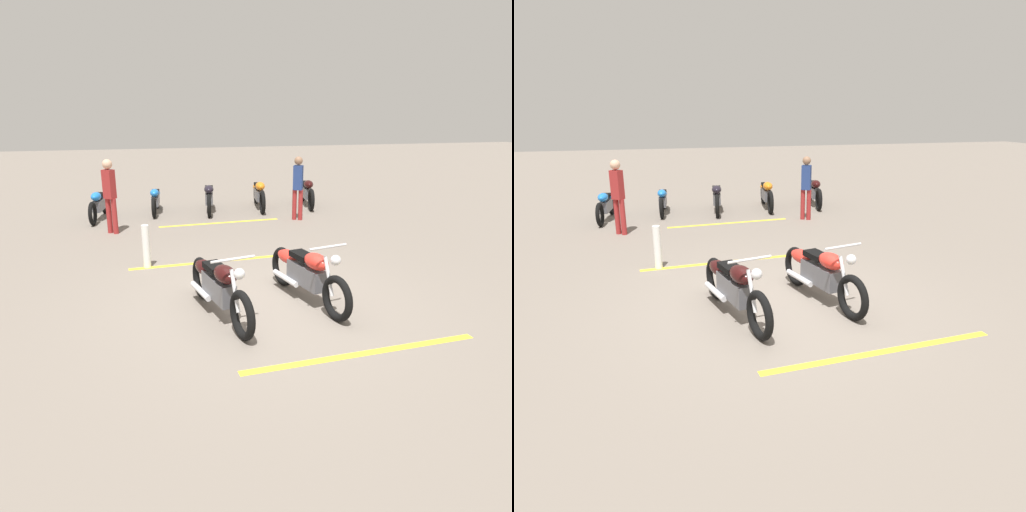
{
  "view_description": "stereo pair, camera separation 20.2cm",
  "coord_description": "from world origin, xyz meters",
  "views": [
    {
      "loc": [
        -6.52,
        1.7,
        2.91
      ],
      "look_at": [
        0.46,
        0.0,
        0.65
      ],
      "focal_mm": 33.14,
      "sensor_mm": 36.0,
      "label": 1
    },
    {
      "loc": [
        -6.47,
        1.9,
        2.91
      ],
      "look_at": [
        0.46,
        0.0,
        0.65
      ],
      "focal_mm": 33.14,
      "sensor_mm": 36.0,
      "label": 2
    }
  ],
  "objects": [
    {
      "name": "bystander_near_row",
      "position": [
        5.08,
        2.44,
        0.99
      ],
      "size": [
        0.31,
        0.32,
        1.77
      ],
      "rotation": [
        0.0,
        0.0,
        2.45
      ],
      "color": "maroon",
      "rests_on": "ground"
    },
    {
      "name": "motorcycle_row_left",
      "position": [
        7.16,
        -1.73,
        0.45
      ],
      "size": [
        2.2,
        0.42,
        0.83
      ],
      "rotation": [
        0.0,
        0.0,
        3.02
      ],
      "color": "black",
      "rests_on": "ground"
    },
    {
      "name": "motorcycle_row_center",
      "position": [
        7.06,
        -0.2,
        0.44
      ],
      "size": [
        2.13,
        0.45,
        0.81
      ],
      "rotation": [
        0.0,
        0.0,
        2.99
      ],
      "color": "black",
      "rests_on": "ground"
    },
    {
      "name": "motorcycle_bright_foreground",
      "position": [
        0.03,
        -0.69,
        0.46
      ],
      "size": [
        2.2,
        0.77,
        1.04
      ],
      "rotation": [
        0.0,
        0.0,
        3.36
      ],
      "color": "black",
      "rests_on": "ground"
    },
    {
      "name": "motorcycle_row_right",
      "position": [
        7.25,
        1.33,
        0.39
      ],
      "size": [
        1.91,
        0.35,
        0.72
      ],
      "rotation": [
        0.0,
        0.0,
        3.03
      ],
      "color": "black",
      "rests_on": "ground"
    },
    {
      "name": "motorcycle_row_far_left",
      "position": [
        7.2,
        -3.25,
        0.45
      ],
      "size": [
        2.16,
        0.51,
        0.82
      ],
      "rotation": [
        0.0,
        0.0,
        2.97
      ],
      "color": "black",
      "rests_on": "ground"
    },
    {
      "name": "parking_stripe_far",
      "position": [
        5.52,
        -0.25,
        0.0
      ],
      "size": [
        0.31,
        3.2,
        0.01
      ],
      "primitive_type": "cube",
      "rotation": [
        0.0,
        0.0,
        1.63
      ],
      "color": "yellow",
      "rests_on": "ground"
    },
    {
      "name": "ground_plane",
      "position": [
        0.0,
        0.0,
        0.0
      ],
      "size": [
        60.0,
        60.0,
        0.0
      ],
      "primitive_type": "plane",
      "color": "slate"
    },
    {
      "name": "parking_stripe_near",
      "position": [
        -1.77,
        -0.83,
        0.0
      ],
      "size": [
        0.31,
        3.2,
        0.01
      ],
      "primitive_type": "cube",
      "rotation": [
        0.0,
        0.0,
        1.63
      ],
      "color": "yellow",
      "rests_on": "ground"
    },
    {
      "name": "motorcycle_dark_foreground",
      "position": [
        -0.2,
        0.72,
        0.46
      ],
      "size": [
        2.2,
        0.76,
        1.04
      ],
      "rotation": [
        0.0,
        0.0,
        3.35
      ],
      "color": "black",
      "rests_on": "ground"
    },
    {
      "name": "parking_stripe_mid",
      "position": [
        2.29,
        0.45,
        0.0
      ],
      "size": [
        0.31,
        3.2,
        0.01
      ],
      "primitive_type": "cube",
      "rotation": [
        0.0,
        0.0,
        1.63
      ],
      "color": "yellow",
      "rests_on": "ground"
    },
    {
      "name": "bollard_post",
      "position": [
        2.26,
        1.69,
        0.41
      ],
      "size": [
        0.14,
        0.14,
        0.83
      ],
      "primitive_type": "cylinder",
      "color": "white",
      "rests_on": "ground"
    },
    {
      "name": "motorcycle_row_far_right",
      "position": [
        6.81,
        2.85,
        0.42
      ],
      "size": [
        2.03,
        0.44,
        0.77
      ],
      "rotation": [
        0.0,
        0.0,
        2.99
      ],
      "color": "black",
      "rests_on": "ground"
    },
    {
      "name": "bystander_secondary",
      "position": [
        5.4,
        -2.35,
        0.94
      ],
      "size": [
        0.28,
        0.3,
        1.69
      ],
      "rotation": [
        0.0,
        0.0,
        2.61
      ],
      "color": "maroon",
      "rests_on": "ground"
    }
  ]
}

